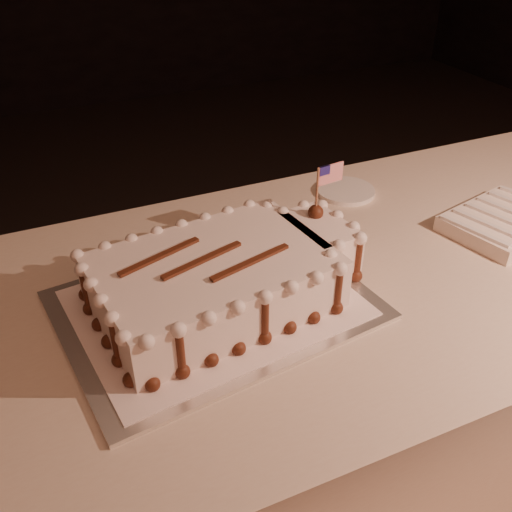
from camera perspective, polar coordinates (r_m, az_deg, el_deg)
name	(u,v)px	position (r m, az deg, el deg)	size (l,w,h in m)	color
banquet_table	(354,390)	(1.40, 9.82, -13.07)	(2.40, 0.80, 0.75)	beige
cake_board	(215,305)	(1.02, -4.13, -4.90)	(0.52, 0.39, 0.01)	silver
doily	(215,303)	(1.01, -4.15, -4.68)	(0.47, 0.36, 0.00)	white
sheet_cake	(228,276)	(0.99, -2.84, -2.01)	(0.50, 0.32, 0.20)	white
napkin_stack	(503,222)	(1.34, 23.47, 3.13)	(0.28, 0.23, 0.04)	white
side_plate	(346,191)	(1.40, 8.94, 6.44)	(0.14, 0.14, 0.01)	white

